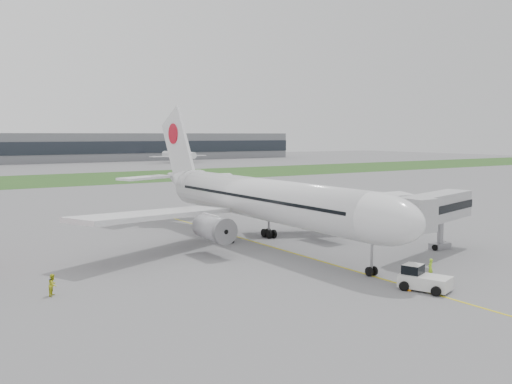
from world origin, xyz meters
TOP-DOWN VIEW (x-y plane):
  - ground at (0.00, 0.00)m, footprint 600.00×600.00m
  - apron_markings at (0.00, -5.00)m, footprint 70.00×70.00m
  - grass_strip at (0.00, 120.00)m, footprint 600.00×50.00m
  - airliner at (0.00, 4.87)m, footprint 48.13×53.95m
  - pushback_tug at (0.18, -20.90)m, footprint 3.91×4.71m
  - jet_bridge at (12.30, -11.71)m, footprint 14.64×7.86m
  - safety_cone_left at (-1.03, -20.62)m, footprint 0.37×0.37m
  - safety_cone_right at (3.97, -18.29)m, footprint 0.39×0.39m
  - ground_crew_near at (4.32, -18.35)m, footprint 0.72×0.55m
  - ground_crew_far at (-27.05, -5.39)m, footprint 1.09×1.13m
  - distant_aircraft_right at (77.69, 191.54)m, footprint 32.02×29.01m

SIDE VIEW (x-z plane):
  - ground at x=0.00m, z-range 0.00..0.00m
  - apron_markings at x=0.00m, z-range -0.02..0.02m
  - distant_aircraft_right at x=77.69m, z-range -5.58..5.58m
  - grass_strip at x=0.00m, z-range 0.00..0.02m
  - safety_cone_left at x=-1.03m, z-range 0.00..0.51m
  - safety_cone_right at x=3.97m, z-range 0.00..0.54m
  - ground_crew_near at x=4.32m, z-range 0.00..1.76m
  - ground_crew_far at x=-27.05m, z-range 0.00..1.84m
  - pushback_tug at x=0.18m, z-range -0.08..2.04m
  - jet_bridge at x=12.30m, z-range 1.67..8.61m
  - airliner at x=0.00m, z-range -3.28..14.60m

